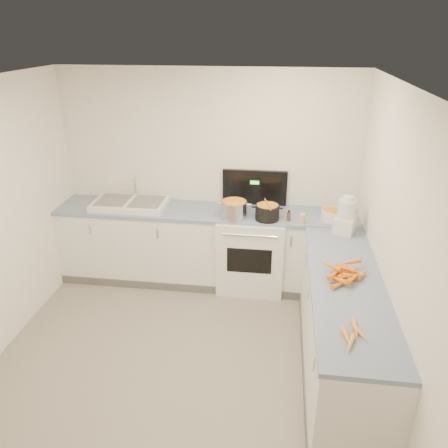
# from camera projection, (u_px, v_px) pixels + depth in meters

# --- Properties ---
(floor) EXTENTS (3.50, 4.00, 0.00)m
(floor) POSITION_uv_depth(u_px,v_px,m) (175.00, 378.00, 3.92)
(floor) COLOR gray
(floor) RESTS_ON ground
(ceiling) EXTENTS (3.50, 4.00, 0.00)m
(ceiling) POSITION_uv_depth(u_px,v_px,m) (157.00, 90.00, 2.89)
(ceiling) COLOR white
(ceiling) RESTS_ON ground
(wall_back) EXTENTS (3.50, 0.00, 2.50)m
(wall_back) POSITION_uv_depth(u_px,v_px,m) (209.00, 177.00, 5.21)
(wall_back) COLOR white
(wall_back) RESTS_ON ground
(wall_right) EXTENTS (0.00, 4.00, 2.50)m
(wall_right) POSITION_uv_depth(u_px,v_px,m) (400.00, 271.00, 3.20)
(wall_right) COLOR white
(wall_right) RESTS_ON ground
(counter_back) EXTENTS (3.50, 0.62, 0.94)m
(counter_back) POSITION_uv_depth(u_px,v_px,m) (206.00, 246.00, 5.26)
(counter_back) COLOR white
(counter_back) RESTS_ON ground
(counter_right) EXTENTS (0.62, 2.20, 0.94)m
(counter_right) POSITION_uv_depth(u_px,v_px,m) (342.00, 328.00, 3.82)
(counter_right) COLOR white
(counter_right) RESTS_ON ground
(stove) EXTENTS (0.76, 0.65, 1.36)m
(stove) POSITION_uv_depth(u_px,v_px,m) (251.00, 249.00, 5.18)
(stove) COLOR white
(stove) RESTS_ON ground
(sink) EXTENTS (0.86, 0.52, 0.31)m
(sink) POSITION_uv_depth(u_px,v_px,m) (130.00, 203.00, 5.17)
(sink) COLOR white
(sink) RESTS_ON counter_back
(steel_pot) EXTENTS (0.35, 0.35, 0.22)m
(steel_pot) POSITION_uv_depth(u_px,v_px,m) (234.00, 210.00, 4.84)
(steel_pot) COLOR silver
(steel_pot) RESTS_ON stove
(black_pot) EXTENTS (0.35, 0.35, 0.19)m
(black_pot) POSITION_uv_depth(u_px,v_px,m) (267.00, 213.00, 4.80)
(black_pot) COLOR black
(black_pot) RESTS_ON stove
(wooden_spoon) EXTENTS (0.09, 0.33, 0.01)m
(wooden_spoon) POSITION_uv_depth(u_px,v_px,m) (268.00, 204.00, 4.76)
(wooden_spoon) COLOR #AD7A47
(wooden_spoon) RESTS_ON black_pot
(mixing_bowl) EXTENTS (0.26, 0.26, 0.11)m
(mixing_bowl) POSITION_uv_depth(u_px,v_px,m) (332.00, 215.00, 4.79)
(mixing_bowl) COLOR white
(mixing_bowl) RESTS_ON counter_back
(extract_bottle) EXTENTS (0.04, 0.04, 0.10)m
(extract_bottle) POSITION_uv_depth(u_px,v_px,m) (289.00, 217.00, 4.77)
(extract_bottle) COLOR #593319
(extract_bottle) RESTS_ON counter_back
(spice_jar) EXTENTS (0.06, 0.06, 0.10)m
(spice_jar) POSITION_uv_depth(u_px,v_px,m) (302.00, 219.00, 4.71)
(spice_jar) COLOR #E5B266
(spice_jar) RESTS_ON counter_back
(food_processor) EXTENTS (0.26, 0.29, 0.40)m
(food_processor) POSITION_uv_depth(u_px,v_px,m) (346.00, 217.00, 4.46)
(food_processor) COLOR white
(food_processor) RESTS_ON counter_right
(carrot_pile) EXTENTS (0.44, 0.46, 0.09)m
(carrot_pile) POSITION_uv_depth(u_px,v_px,m) (345.00, 273.00, 3.70)
(carrot_pile) COLOR orange
(carrot_pile) RESTS_ON counter_right
(peeled_carrots) EXTENTS (0.19, 0.37, 0.04)m
(peeled_carrots) POSITION_uv_depth(u_px,v_px,m) (353.00, 335.00, 2.98)
(peeled_carrots) COLOR orange
(peeled_carrots) RESTS_ON counter_right
(peelings) EXTENTS (0.25, 0.23, 0.01)m
(peelings) POSITION_uv_depth(u_px,v_px,m) (113.00, 201.00, 5.14)
(peelings) COLOR tan
(peelings) RESTS_ON sink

